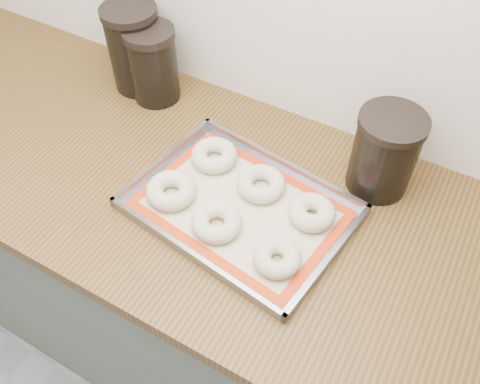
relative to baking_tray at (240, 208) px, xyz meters
The scene contains 13 objects.
cabinet 0.49m from the baking_tray, behind, with size 3.00×0.65×0.86m, color #5F685B.
countertop 0.13m from the baking_tray, behind, with size 3.06×0.68×0.04m, color brown.
baking_tray is the anchor object (origin of this frame).
baking_mat 0.00m from the baking_tray, 87.61° to the left, with size 0.46×0.35×0.00m.
bagel_front_left 0.16m from the baking_tray, 163.34° to the right, with size 0.11×0.11×0.04m, color beige.
bagel_front_mid 0.07m from the baking_tray, 103.60° to the right, with size 0.11×0.11×0.04m, color beige.
bagel_front_right 0.16m from the baking_tray, 32.78° to the right, with size 0.10×0.10×0.04m, color beige.
bagel_back_left 0.16m from the baking_tray, 142.22° to the left, with size 0.11×0.11×0.04m, color beige.
bagel_back_mid 0.07m from the baking_tray, 79.20° to the left, with size 0.11×0.11×0.04m, color beige.
bagel_back_right 0.16m from the baking_tray, 19.59° to the left, with size 0.10×0.10×0.04m, color beige.
canister_left 0.53m from the baking_tray, 151.06° to the left, with size 0.14×0.14×0.23m.
canister_mid 0.46m from the baking_tray, 148.85° to the left, with size 0.13×0.13×0.20m.
canister_right 0.33m from the baking_tray, 43.65° to the left, with size 0.14×0.14×0.19m.
Camera 1 is at (0.47, 1.05, 1.77)m, focal length 38.00 mm.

